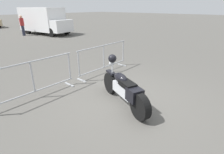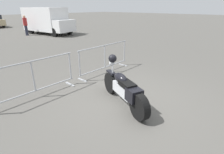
{
  "view_description": "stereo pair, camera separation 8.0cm",
  "coord_description": "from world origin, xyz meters",
  "px_view_note": "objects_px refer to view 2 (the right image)",
  "views": [
    {
      "loc": [
        -3.42,
        -2.59,
        2.39
      ],
      "look_at": [
        -0.2,
        0.26,
        0.65
      ],
      "focal_mm": 28.0,
      "sensor_mm": 36.0,
      "label": 1
    },
    {
      "loc": [
        -3.37,
        -2.65,
        2.39
      ],
      "look_at": [
        -0.2,
        0.26,
        0.65
      ],
      "focal_mm": 28.0,
      "sensor_mm": 36.0,
      "label": 2
    }
  ],
  "objects_px": {
    "crowd_barrier_near": "(34,79)",
    "delivery_van": "(47,20)",
    "motorcycle": "(124,88)",
    "pedestrian": "(25,25)",
    "crowd_barrier_far": "(105,58)"
  },
  "relations": [
    {
      "from": "motorcycle",
      "to": "crowd_barrier_near",
      "type": "distance_m",
      "value": 2.47
    },
    {
      "from": "pedestrian",
      "to": "motorcycle",
      "type": "bearing_deg",
      "value": 31.26
    },
    {
      "from": "crowd_barrier_near",
      "to": "delivery_van",
      "type": "height_order",
      "value": "delivery_van"
    },
    {
      "from": "crowd_barrier_near",
      "to": "pedestrian",
      "type": "bearing_deg",
      "value": 67.94
    },
    {
      "from": "crowd_barrier_far",
      "to": "delivery_van",
      "type": "bearing_deg",
      "value": 71.46
    },
    {
      "from": "motorcycle",
      "to": "pedestrian",
      "type": "distance_m",
      "value": 14.12
    },
    {
      "from": "delivery_van",
      "to": "crowd_barrier_near",
      "type": "bearing_deg",
      "value": -39.44
    },
    {
      "from": "delivery_van",
      "to": "pedestrian",
      "type": "distance_m",
      "value": 1.87
    },
    {
      "from": "motorcycle",
      "to": "delivery_van",
      "type": "xyz_separation_m",
      "value": [
        5.12,
        13.2,
        0.79
      ]
    },
    {
      "from": "delivery_van",
      "to": "pedestrian",
      "type": "relative_size",
      "value": 3.11
    },
    {
      "from": "crowd_barrier_near",
      "to": "crowd_barrier_far",
      "type": "bearing_deg",
      "value": 0.0
    },
    {
      "from": "crowd_barrier_far",
      "to": "delivery_van",
      "type": "relative_size",
      "value": 0.48
    },
    {
      "from": "motorcycle",
      "to": "pedestrian",
      "type": "xyz_separation_m",
      "value": [
        3.35,
        13.71,
        0.47
      ]
    },
    {
      "from": "crowd_barrier_far",
      "to": "crowd_barrier_near",
      "type": "bearing_deg",
      "value": 180.0
    },
    {
      "from": "crowd_barrier_far",
      "to": "motorcycle",
      "type": "bearing_deg",
      "value": -124.07
    }
  ]
}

